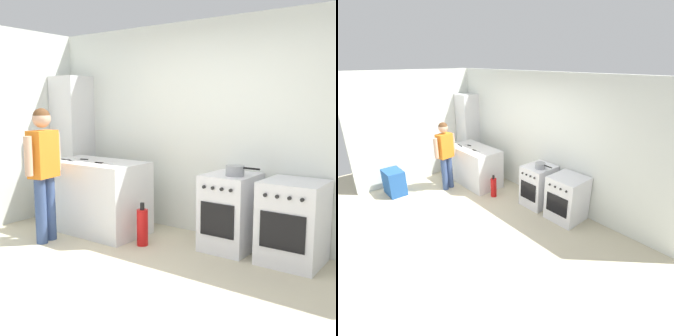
% 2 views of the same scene
% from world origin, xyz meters
% --- Properties ---
extents(ground_plane, '(8.00, 8.00, 0.00)m').
position_xyz_m(ground_plane, '(0.00, 0.00, 0.00)').
color(ground_plane, beige).
extents(back_wall, '(6.00, 0.10, 2.60)m').
position_xyz_m(back_wall, '(0.00, 1.95, 1.30)').
color(back_wall, silver).
rests_on(back_wall, ground).
extents(counter_unit, '(1.30, 0.70, 0.90)m').
position_xyz_m(counter_unit, '(-1.35, 1.20, 0.45)').
color(counter_unit, silver).
rests_on(counter_unit, ground).
extents(oven_left, '(0.53, 0.62, 0.85)m').
position_xyz_m(oven_left, '(0.35, 1.58, 0.43)').
color(oven_left, silver).
rests_on(oven_left, ground).
extents(oven_right, '(0.60, 0.62, 0.85)m').
position_xyz_m(oven_right, '(1.06, 1.58, 0.43)').
color(oven_right, silver).
rests_on(oven_right, ground).
extents(pot, '(0.38, 0.20, 0.11)m').
position_xyz_m(pot, '(0.43, 1.51, 0.91)').
color(pot, gray).
rests_on(pot, oven_left).
extents(knife_paring, '(0.21, 0.07, 0.01)m').
position_xyz_m(knife_paring, '(-1.60, 1.21, 0.91)').
color(knife_paring, silver).
rests_on(knife_paring, counter_unit).
extents(knife_utility, '(0.25, 0.07, 0.01)m').
position_xyz_m(knife_utility, '(-1.12, 1.10, 0.90)').
color(knife_utility, silver).
rests_on(knife_utility, counter_unit).
extents(knife_chef, '(0.31, 0.08, 0.01)m').
position_xyz_m(knife_chef, '(-1.67, 1.03, 0.90)').
color(knife_chef, silver).
rests_on(knife_chef, counter_unit).
extents(knife_carving, '(0.31, 0.17, 0.01)m').
position_xyz_m(knife_carving, '(-1.57, 1.00, 0.90)').
color(knife_carving, silver).
rests_on(knife_carving, counter_unit).
extents(person, '(0.26, 0.56, 1.56)m').
position_xyz_m(person, '(-1.54, 0.55, 0.92)').
color(person, '#384C7A').
rests_on(person, ground).
extents(fire_extinguisher, '(0.13, 0.13, 0.50)m').
position_xyz_m(fire_extinguisher, '(-0.52, 1.10, 0.22)').
color(fire_extinguisher, red).
rests_on(fire_extinguisher, ground).
extents(larder_cabinet, '(0.48, 0.44, 2.00)m').
position_xyz_m(larder_cabinet, '(-2.30, 1.68, 1.00)').
color(larder_cabinet, silver).
rests_on(larder_cabinet, ground).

